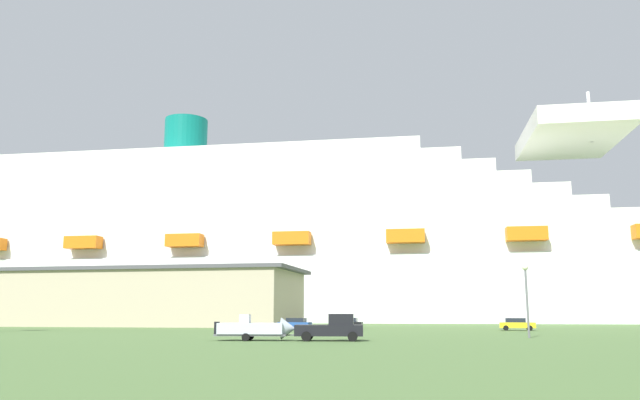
# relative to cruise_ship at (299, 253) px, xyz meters

# --- Properties ---
(ground_plane) EXTENTS (600.00, 600.00, 0.00)m
(ground_plane) POSITION_rel_cruise_ship_xyz_m (20.22, -45.91, -16.40)
(ground_plane) COLOR #4C6B38
(cruise_ship) EXTENTS (248.18, 46.65, 58.32)m
(cruise_ship) POSITION_rel_cruise_ship_xyz_m (0.00, 0.00, 0.00)
(cruise_ship) COLOR white
(cruise_ship) RESTS_ON ground_plane
(terminal_building) EXTENTS (64.57, 23.70, 9.62)m
(terminal_building) POSITION_rel_cruise_ship_xyz_m (-19.79, -45.21, -11.57)
(terminal_building) COLOR #B7A88C
(terminal_building) RESTS_ON ground_plane
(pickup_truck) EXTENTS (5.85, 3.00, 2.20)m
(pickup_truck) POSITION_rel_cruise_ship_xyz_m (28.74, -92.46, -15.36)
(pickup_truck) COLOR black
(pickup_truck) RESTS_ON ground_plane
(small_boat_on_trailer) EXTENTS (7.56, 2.91, 2.15)m
(small_boat_on_trailer) POSITION_rel_cruise_ship_xyz_m (22.76, -93.46, -15.44)
(small_boat_on_trailer) COLOR #595960
(small_boat_on_trailer) RESTS_ON ground_plane
(street_lamp) EXTENTS (0.56, 0.56, 6.74)m
(street_lamp) POSITION_rel_cruise_ship_xyz_m (45.02, -82.38, -11.91)
(street_lamp) COLOR slate
(street_lamp) RESTS_ON ground_plane
(parked_car_yellow_taxi) EXTENTS (4.46, 2.14, 1.58)m
(parked_car_yellow_taxi) POSITION_rel_cruise_ship_xyz_m (45.51, -57.90, -15.57)
(parked_car_yellow_taxi) COLOR yellow
(parked_car_yellow_taxi) RESTS_ON ground_plane
(parked_car_blue_suv) EXTENTS (4.29, 2.17, 1.58)m
(parked_car_blue_suv) POSITION_rel_cruise_ship_xyz_m (17.11, -62.87, -15.57)
(parked_car_blue_suv) COLOR #264C99
(parked_car_blue_suv) RESTS_ON ground_plane
(parked_car_black_coupe) EXTENTS (4.49, 2.28, 1.58)m
(parked_car_black_coupe) POSITION_rel_cruise_ship_xyz_m (23.04, -57.73, -15.57)
(parked_car_black_coupe) COLOR black
(parked_car_black_coupe) RESTS_ON ground_plane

